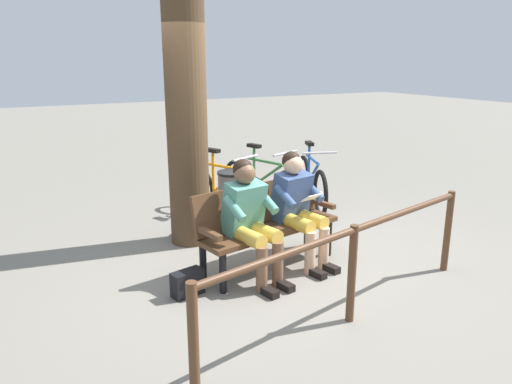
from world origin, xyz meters
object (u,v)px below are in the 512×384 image
object	(u,v)px
person_companion	(250,215)
tree_trunk	(185,70)
person_reading	(298,203)
handbag	(188,283)
litter_bin	(233,201)
bicycle_black	(311,182)
bicycle_green	(223,191)
bicycle_blue	(263,185)
bench	(265,220)

from	to	relation	value
person_companion	tree_trunk	xyz separation A→B (m)	(0.15, -1.26, 1.34)
person_reading	person_companion	bearing A→B (deg)	-0.05
person_reading	handbag	xyz separation A→B (m)	(1.31, 0.16, -0.54)
handbag	litter_bin	world-z (taller)	litter_bin
person_companion	tree_trunk	bearing A→B (deg)	-93.90
bicycle_black	bicycle_green	world-z (taller)	same
handbag	bicycle_black	bearing A→B (deg)	-145.60
person_reading	bicycle_blue	distance (m)	1.98
handbag	tree_trunk	size ratio (longest dim) A/B	0.07
handbag	bicycle_blue	bearing A→B (deg)	-133.83
litter_bin	bicycle_blue	world-z (taller)	bicycle_blue
person_reading	bicycle_green	size ratio (longest dim) A/B	0.76
bicycle_black	person_reading	bearing A→B (deg)	-17.92
bench	bicycle_green	bearing A→B (deg)	-110.79
handbag	bicycle_green	bearing A→B (deg)	-122.95
bench	person_reading	xyz separation A→B (m)	(-0.34, 0.10, 0.16)
tree_trunk	bicycle_black	xyz separation A→B (m)	(-2.10, -0.50, -1.64)
person_companion	handbag	distance (m)	0.88
bicycle_black	bicycle_blue	xyz separation A→B (m)	(0.70, -0.21, 0.00)
litter_bin	bicycle_green	bearing A→B (deg)	-102.99
person_reading	bicycle_black	bearing A→B (deg)	-139.41
litter_bin	person_companion	bearing A→B (deg)	71.00
handbag	litter_bin	bearing A→B (deg)	-129.81
person_reading	litter_bin	distance (m)	1.25
person_reading	handbag	distance (m)	1.43
bench	bicycle_black	world-z (taller)	bicycle_black
person_reading	bicycle_blue	xyz separation A→B (m)	(-0.62, -1.86, -0.31)
bench	bicycle_green	size ratio (longest dim) A/B	1.06
person_companion	bicycle_green	distance (m)	2.04
tree_trunk	bicycle_blue	bearing A→B (deg)	-152.89
bicycle_blue	handbag	bearing A→B (deg)	-61.56
handbag	tree_trunk	xyz separation A→B (m)	(-0.54, -1.30, 1.88)
person_companion	bicycle_green	bearing A→B (deg)	-117.74
bicycle_blue	bicycle_green	size ratio (longest dim) A/B	1.03
person_companion	handbag	bearing A→B (deg)	-6.94
bench	tree_trunk	distance (m)	1.87
tree_trunk	bench	bearing A→B (deg)	112.77
tree_trunk	bicycle_blue	size ratio (longest dim) A/B	2.48
person_companion	bicycle_black	bearing A→B (deg)	-148.53
bicycle_blue	litter_bin	bearing A→B (deg)	-68.51
person_companion	bicycle_green	size ratio (longest dim) A/B	0.76
person_companion	tree_trunk	distance (m)	1.84
handbag	bicycle_blue	xyz separation A→B (m)	(-1.94, -2.02, 0.24)
bicycle_blue	bicycle_green	distance (m)	0.66
handbag	litter_bin	xyz separation A→B (m)	(-1.14, -1.37, 0.27)
litter_bin	bicycle_blue	distance (m)	1.03
bench	litter_bin	bearing A→B (deg)	-109.23
person_reading	bicycle_green	world-z (taller)	person_reading
bench	litter_bin	distance (m)	1.12
bench	tree_trunk	size ratio (longest dim) A/B	0.41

